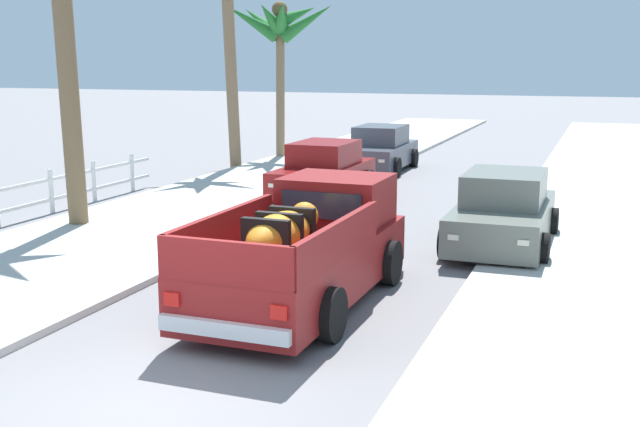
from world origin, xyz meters
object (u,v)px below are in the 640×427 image
(pickup_truck, at_px, (306,251))
(car_right_near, at_px, (380,150))
(car_left_near, at_px, (324,172))
(palm_tree_left_back, at_px, (278,27))
(car_left_mid, at_px, (503,213))

(pickup_truck, height_order, car_right_near, pickup_truck)
(car_left_near, bearing_deg, pickup_truck, -71.62)
(palm_tree_left_back, bearing_deg, car_right_near, -21.39)
(car_left_mid, bearing_deg, car_right_near, 118.57)
(car_right_near, relative_size, car_left_mid, 1.00)
(car_left_mid, distance_m, palm_tree_left_back, 16.05)
(car_left_near, bearing_deg, car_right_near, 90.05)
(car_left_near, height_order, palm_tree_left_back, palm_tree_left_back)
(car_left_near, relative_size, palm_tree_left_back, 0.71)
(palm_tree_left_back, bearing_deg, pickup_truck, -65.44)
(car_left_mid, height_order, palm_tree_left_back, palm_tree_left_back)
(car_left_near, distance_m, car_left_mid, 6.95)
(car_left_mid, xyz_separation_m, palm_tree_left_back, (-10.00, 11.80, 4.27))
(car_right_near, bearing_deg, car_left_near, -89.95)
(car_right_near, height_order, palm_tree_left_back, palm_tree_left_back)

